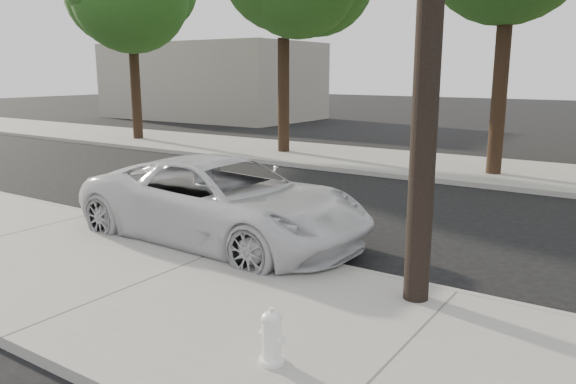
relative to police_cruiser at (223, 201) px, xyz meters
The scene contains 8 objects.
ground 2.05m from the police_cruiser, 72.26° to the left, with size 120.00×120.00×0.00m, color black.
near_sidewalk 2.67m from the police_cruiser, 77.03° to the right, with size 90.00×4.40×0.15m, color gray.
far_sidewalk 10.34m from the police_cruiser, 86.80° to the left, with size 90.00×5.00×0.15m, color gray.
curb_near 0.98m from the police_cruiser, 27.52° to the right, with size 90.00×0.12×0.16m, color #9E9B93.
building_far 29.25m from the police_cruiser, 131.70° to the left, with size 14.00×8.00×5.00m, color gray.
police_cruiser is the anchor object (origin of this frame).
fire_hydrant 4.93m from the police_cruiser, 43.90° to the right, with size 0.30×0.28×0.59m.
traffic_cone 2.30m from the police_cruiser, 17.91° to the right, with size 0.45×0.45×0.67m.
Camera 1 is at (6.15, -9.66, 3.20)m, focal length 35.00 mm.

